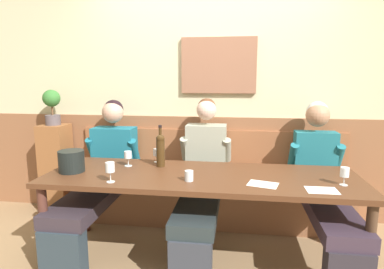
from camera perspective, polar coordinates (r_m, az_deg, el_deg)
ground_plane at (r=2.80m, az=1.21°, el=-22.23°), size 6.80×6.80×0.02m
room_wall_back at (r=3.45m, az=3.48°, el=8.63°), size 6.80×0.12×2.80m
wood_wainscot_panel at (r=3.53m, az=3.25°, el=-5.58°), size 6.80×0.03×1.07m
wall_bench at (r=3.41m, az=2.90°, el=-10.66°), size 2.77×0.42×0.94m
dining_table at (r=2.62m, az=1.57°, el=-8.52°), size 2.47×0.81×0.72m
person_center_right_seat at (r=3.21m, az=-15.60°, el=-6.04°), size 0.54×1.28×1.26m
person_left_seat at (r=2.97m, az=1.86°, el=-6.86°), size 0.50×1.28×1.28m
person_center_left_seat at (r=3.02m, az=22.13°, el=-7.33°), size 0.49×1.28×1.26m
ice_bucket at (r=2.83m, az=-20.44°, el=-4.42°), size 0.21×0.21×0.18m
wine_bottle_clear_water at (r=2.81m, az=-5.56°, el=-2.55°), size 0.07×0.07×0.36m
wine_glass_right_end at (r=2.46m, az=-14.22°, el=-5.71°), size 0.07×0.07×0.15m
wine_glass_center_rear at (r=2.57m, az=25.22°, el=-6.13°), size 0.06×0.06×0.13m
wine_glass_near_bucket at (r=2.95m, az=-6.14°, el=-3.26°), size 0.07×0.07×0.13m
wine_glass_mid_right at (r=2.87m, az=-11.19°, el=-3.69°), size 0.07×0.07×0.13m
water_tumbler_center at (r=2.43m, az=-0.53°, el=-7.28°), size 0.07×0.07×0.08m
tasting_sheet_left_guest at (r=2.42m, az=12.35°, el=-8.54°), size 0.24×0.20×0.00m
tasting_sheet_right_guest at (r=2.42m, az=21.87°, el=-9.08°), size 0.21×0.15×0.00m
corner_pedestal at (r=3.90m, az=-22.70°, el=-5.57°), size 0.28×0.28×0.98m
potted_plant at (r=3.78m, az=-23.42°, el=4.79°), size 0.18×0.18×0.38m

